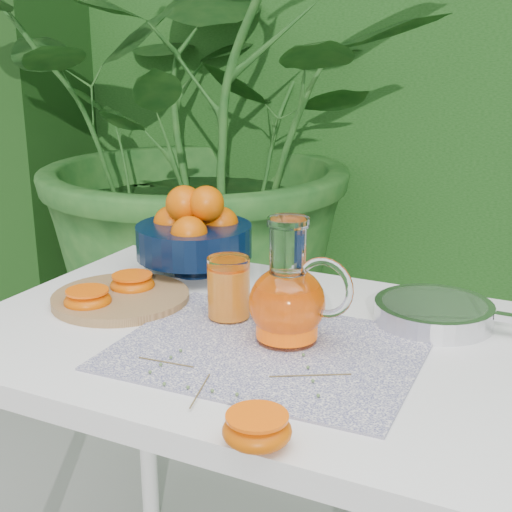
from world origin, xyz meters
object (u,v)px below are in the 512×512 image
at_px(white_table, 251,372).
at_px(cutting_board, 121,298).
at_px(juice_pitcher, 289,299).
at_px(fruit_bowl, 194,233).
at_px(saute_pan, 435,312).

distance_m(white_table, cutting_board, 0.30).
xyz_separation_m(cutting_board, juice_pitcher, (0.37, -0.03, 0.07)).
distance_m(fruit_bowl, saute_pan, 0.54).
xyz_separation_m(fruit_bowl, juice_pitcher, (0.33, -0.25, -0.01)).
relative_size(white_table, saute_pan, 2.69).
bearing_deg(saute_pan, fruit_bowl, 173.90).
bearing_deg(juice_pitcher, white_table, 165.40).
xyz_separation_m(white_table, juice_pitcher, (0.08, -0.02, 0.16)).
bearing_deg(saute_pan, white_table, -148.62).
xyz_separation_m(white_table, saute_pan, (0.28, 0.17, 0.10)).
xyz_separation_m(cutting_board, fruit_bowl, (0.04, 0.22, 0.08)).
bearing_deg(juice_pitcher, saute_pan, 43.62).
distance_m(cutting_board, saute_pan, 0.59).
height_order(white_table, saute_pan, saute_pan).
xyz_separation_m(white_table, fruit_bowl, (-0.25, 0.23, 0.17)).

